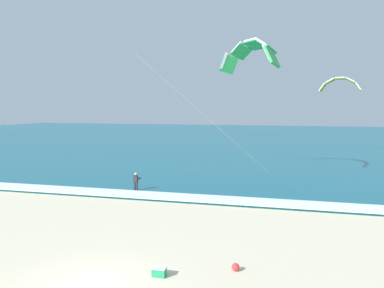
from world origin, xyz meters
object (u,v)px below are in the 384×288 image
object	(u,v)px
kite_primary	(251,53)
kite_distant	(340,83)
surfboard	(136,192)
beach_ball	(236,267)
cooler_box	(159,272)
kitesurfer	(136,181)

from	to	relation	value
kite_primary	kite_distant	distance (m)	22.32
surfboard	beach_ball	xyz separation A→B (m)	(10.20, -13.05, 0.15)
surfboard	beach_ball	world-z (taller)	beach_ball
kite_distant	cooler_box	world-z (taller)	kite_distant
beach_ball	kite_primary	bearing A→B (deg)	94.87
kite_distant	beach_ball	xyz separation A→B (m)	(-8.28, -40.84, -10.21)
kite_primary	cooler_box	distance (m)	25.35
kite_primary	beach_ball	world-z (taller)	kite_primary
surfboard	kite_distant	xyz separation A→B (m)	(18.48, 27.79, 10.36)
kitesurfer	beach_ball	world-z (taller)	kitesurfer
kite_primary	kite_distant	xyz separation A→B (m)	(10.07, 19.84, -1.75)
surfboard	kite_distant	bearing A→B (deg)	56.38
cooler_box	surfboard	bearing A→B (deg)	116.58
cooler_box	beach_ball	size ratio (longest dim) A/B	1.69
kite_primary	cooler_box	xyz separation A→B (m)	(-1.21, -22.34, -11.93)
kitesurfer	cooler_box	bearing A→B (deg)	-63.46
kite_primary	cooler_box	world-z (taller)	kite_primary
kitesurfer	kite_primary	xyz separation A→B (m)	(8.41, 7.93, 11.19)
kite_distant	kite_primary	bearing A→B (deg)	-116.91
surfboard	cooler_box	bearing A→B (deg)	-63.42
kite_distant	beach_ball	size ratio (longest dim) A/B	16.10
beach_ball	kite_distant	bearing A→B (deg)	78.54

